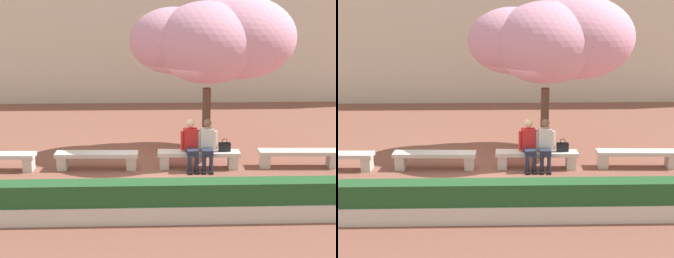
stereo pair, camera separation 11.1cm
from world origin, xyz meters
The scene contains 9 objects.
ground_plane centered at (0.00, 0.00, 0.00)m, with size 100.00×100.00×0.00m, color brown.
stone_bench_near_west centered at (-1.31, 0.00, 0.31)m, with size 2.13×0.50×0.45m.
stone_bench_center centered at (1.31, 0.00, 0.31)m, with size 2.13×0.50×0.45m.
stone_bench_near_east centered at (3.93, 0.00, 0.31)m, with size 2.13×0.50×0.45m.
person_seated_left centered at (1.10, -0.05, 0.70)m, with size 0.51×0.71×1.29m.
person_seated_right centered at (1.52, -0.05, 0.70)m, with size 0.51×0.70×1.29m.
handbag centered at (1.97, 0.00, 0.58)m, with size 0.30×0.15×0.34m.
cherry_tree_main centered at (1.84, 1.43, 3.17)m, with size 4.56×3.12×4.36m.
planter_hedge_foreground centered at (0.00, -3.03, 0.39)m, with size 14.35×0.50×0.80m.
Camera 1 is at (0.11, -11.46, 4.05)m, focal length 50.00 mm.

